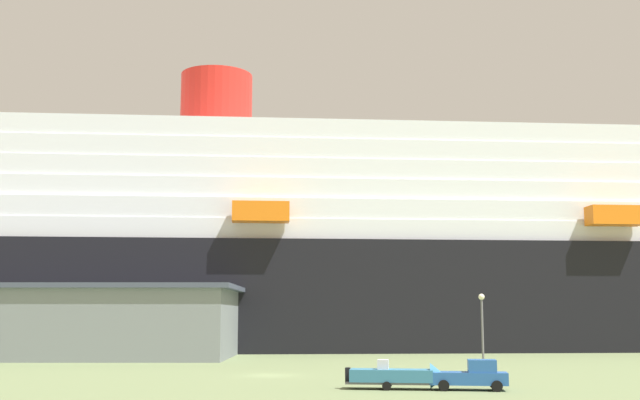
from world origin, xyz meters
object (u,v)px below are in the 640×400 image
(street_lamp, at_px, (482,321))
(cruise_ship, at_px, (432,260))
(small_boat_on_trailer, at_px, (401,376))
(pickup_truck, at_px, (472,376))

(street_lamp, bearing_deg, cruise_ship, 87.15)
(street_lamp, bearing_deg, small_boat_on_trailer, -122.59)
(cruise_ship, xyz_separation_m, street_lamp, (-2.84, -57.03, -9.53))
(pickup_truck, bearing_deg, street_lamp, 75.89)
(cruise_ship, height_order, street_lamp, cruise_ship)
(pickup_truck, height_order, small_boat_on_trailer, pickup_truck)
(cruise_ship, relative_size, street_lamp, 35.97)
(street_lamp, bearing_deg, pickup_truck, -104.11)
(cruise_ship, height_order, small_boat_on_trailer, cruise_ship)
(pickup_truck, relative_size, small_boat_on_trailer, 0.69)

